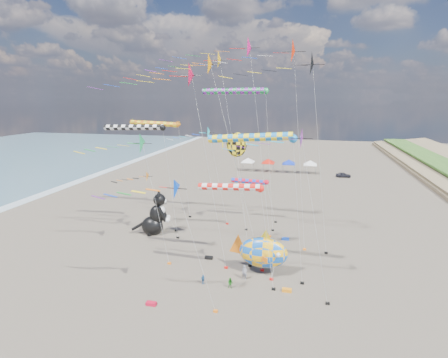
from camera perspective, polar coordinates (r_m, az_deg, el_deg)
ground at (r=31.04m, az=-4.35°, el=-22.05°), size 260.00×260.00×0.00m
delta_kite_0 at (r=48.89m, az=-14.15°, el=0.04°), size 9.84×1.52×8.29m
delta_kite_1 at (r=35.44m, az=-6.43°, el=16.17°), size 13.85×2.58×21.36m
delta_kite_2 at (r=39.74m, az=12.63°, el=17.47°), size 12.71×2.73×22.67m
delta_kite_3 at (r=44.42m, az=1.61°, el=20.37°), size 15.10×2.72×25.07m
delta_kite_4 at (r=29.20m, az=9.98°, el=6.03°), size 9.75×1.93×15.66m
delta_kite_5 at (r=48.75m, az=-3.45°, el=7.22°), size 8.61×1.80×14.09m
delta_kite_6 at (r=28.56m, az=-8.74°, el=-1.72°), size 9.56×1.83×11.91m
delta_kite_7 at (r=40.43m, az=9.19°, el=19.55°), size 13.02×2.76×24.11m
delta_kite_8 at (r=37.49m, az=-14.41°, el=5.50°), size 10.09×2.29×14.56m
delta_kite_9 at (r=35.01m, az=-1.87°, el=17.60°), size 12.65×2.16×22.01m
delta_kite_10 at (r=46.57m, az=-1.80°, el=18.47°), size 12.84×2.28×23.64m
windsock_0 at (r=32.53m, az=4.93°, el=6.64°), size 9.61×0.79×14.66m
windsock_1 at (r=45.09m, az=-14.05°, el=8.10°), size 9.37×0.73×14.62m
windsock_2 at (r=50.74m, az=4.50°, el=-0.43°), size 6.79×0.71×6.36m
windsock_3 at (r=46.30m, az=2.06°, el=14.06°), size 10.03×0.83×19.07m
windsock_4 at (r=52.81m, az=-10.93°, el=8.80°), size 9.15×0.78×14.51m
windsock_5 at (r=31.93m, az=1.42°, el=-1.45°), size 7.51×0.68×10.23m
angelfish_kite at (r=37.46m, az=1.75°, el=5.47°), size 3.74×3.02×14.28m
cat_inflatable at (r=47.38m, az=-11.36°, el=-5.43°), size 4.84×3.44×5.92m
fish_inflatable at (r=36.67m, az=6.33°, el=-11.81°), size 6.71×3.18×4.97m
person_adult at (r=36.28m, az=3.36°, el=-15.02°), size 0.56×0.38×1.50m
child_green at (r=34.85m, az=1.04°, el=-16.65°), size 0.55×0.44×1.09m
child_blue at (r=35.69m, az=-3.45°, el=-16.01°), size 0.57×0.58×0.98m
kite_bag_0 at (r=40.61m, az=-2.49°, el=-12.71°), size 0.90×0.44×0.30m
kite_bag_1 at (r=46.17m, az=10.01°, el=-9.60°), size 0.90×0.44×0.30m
kite_bag_2 at (r=35.06m, az=10.23°, el=-17.43°), size 0.90×0.44×0.30m
kite_bag_3 at (r=33.30m, az=-11.79°, el=-19.30°), size 0.90×0.44×0.30m
tent_row at (r=85.59m, az=8.90°, el=3.14°), size 19.20×4.20×3.80m
parked_car at (r=84.29m, az=18.90°, el=0.63°), size 3.35×1.38×1.13m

